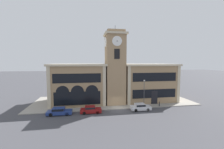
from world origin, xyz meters
name	(u,v)px	position (x,y,z in m)	size (l,w,h in m)	color
ground_plane	(119,110)	(0.00, 0.00, 0.00)	(300.00, 300.00, 0.00)	#424247
sidewalk_kerb	(113,101)	(0.00, 7.14, 0.07)	(38.87, 14.28, 0.15)	gray
clock_tower	(115,68)	(0.00, 4.61, 8.61)	(5.03, 5.03, 18.33)	#9E7F5B
town_hall_left_wing	(79,83)	(-8.60, 7.33, 4.76)	(12.96, 10.54, 9.48)	#9E7F5B
town_hall_right_wing	(146,82)	(8.95, 7.34, 4.75)	(13.67, 10.54, 9.44)	#9E7F5B
parked_car_near	(59,111)	(-11.81, -1.13, 0.72)	(4.60, 1.84, 1.38)	navy
parked_car_mid	(91,109)	(-5.95, -1.13, 0.71)	(4.05, 1.78, 1.37)	maroon
parked_car_far	(140,107)	(4.20, -1.13, 0.73)	(4.13, 1.93, 1.40)	silver
street_lamp	(144,89)	(5.69, 0.66, 4.04)	(0.36, 0.36, 5.95)	#4C4C51
bollard	(159,104)	(9.20, 0.40, 0.67)	(0.18, 0.18, 1.06)	black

